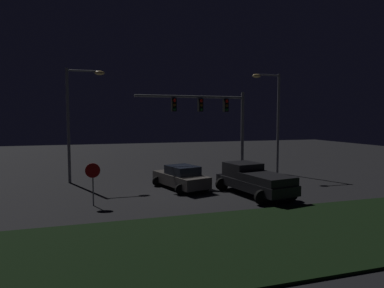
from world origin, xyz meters
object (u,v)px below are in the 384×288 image
at_px(traffic_signal_gantry, 213,113).
at_px(street_lamp_left, 76,111).
at_px(stop_sign, 93,176).
at_px(pickup_truck, 253,178).
at_px(car_sedan, 181,177).
at_px(street_lamp_right, 273,111).

height_order(traffic_signal_gantry, street_lamp_left, street_lamp_left).
bearing_deg(traffic_signal_gantry, stop_sign, -147.72).
relative_size(pickup_truck, car_sedan, 1.20).
distance_m(traffic_signal_gantry, street_lamp_right, 5.59).
relative_size(traffic_signal_gantry, street_lamp_right, 1.02).
xyz_separation_m(pickup_truck, traffic_signal_gantry, (-0.46, 5.61, 3.90)).
height_order(street_lamp_right, stop_sign, street_lamp_right).
bearing_deg(street_lamp_left, stop_sign, -81.59).
bearing_deg(street_lamp_left, car_sedan, -32.69).
bearing_deg(stop_sign, street_lamp_left, 98.41).
bearing_deg(car_sedan, stop_sign, 100.09).
height_order(street_lamp_left, stop_sign, street_lamp_left).
relative_size(street_lamp_left, street_lamp_right, 0.98).
height_order(car_sedan, stop_sign, stop_sign).
height_order(car_sedan, street_lamp_left, street_lamp_left).
bearing_deg(street_lamp_right, pickup_truck, -128.40).
height_order(pickup_truck, street_lamp_right, street_lamp_right).
distance_m(street_lamp_right, stop_sign, 15.87).
distance_m(street_lamp_left, stop_sign, 7.76).
bearing_deg(pickup_truck, traffic_signal_gantry, -5.45).
bearing_deg(pickup_truck, street_lamp_right, -48.51).
height_order(traffic_signal_gantry, street_lamp_right, street_lamp_right).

